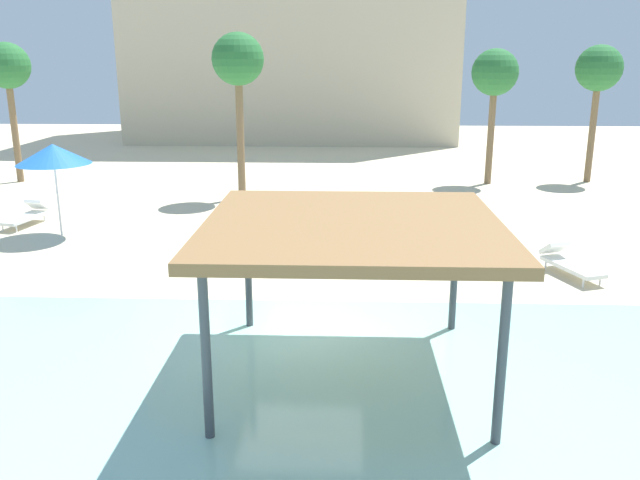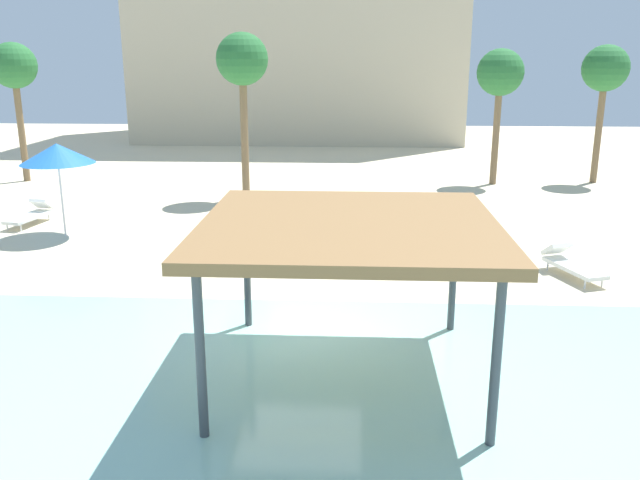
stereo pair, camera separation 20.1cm
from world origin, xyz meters
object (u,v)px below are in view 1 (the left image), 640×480
(beach_umbrella_blue_3, at_px, (53,154))
(lounge_chair_1, at_px, (568,262))
(palm_tree_1, at_px, (238,63))
(palm_tree_3, at_px, (495,75))
(shade_pavilion, at_px, (353,230))
(palm_tree_2, at_px, (599,71))
(lounge_chair_3, at_px, (454,248))
(lounge_chair_2, at_px, (27,215))
(palm_tree_0, at_px, (7,69))

(beach_umbrella_blue_3, relative_size, lounge_chair_1, 1.40)
(lounge_chair_1, relative_size, palm_tree_1, 0.33)
(beach_umbrella_blue_3, distance_m, palm_tree_3, 17.34)
(lounge_chair_1, height_order, palm_tree_3, palm_tree_3)
(shade_pavilion, bearing_deg, palm_tree_2, 60.64)
(lounge_chair_3, bearing_deg, lounge_chair_1, 85.13)
(lounge_chair_2, distance_m, lounge_chair_3, 13.54)
(beach_umbrella_blue_3, xyz_separation_m, palm_tree_3, (14.63, 9.08, 2.01))
(beach_umbrella_blue_3, bearing_deg, lounge_chair_3, -9.84)
(lounge_chair_2, height_order, palm_tree_2, palm_tree_2)
(lounge_chair_1, height_order, lounge_chair_3, same)
(lounge_chair_2, xyz_separation_m, palm_tree_3, (16.30, 7.78, 4.16))
(palm_tree_0, relative_size, palm_tree_3, 1.05)
(beach_umbrella_blue_3, relative_size, lounge_chair_3, 1.40)
(palm_tree_1, bearing_deg, shade_pavilion, -74.26)
(lounge_chair_1, bearing_deg, palm_tree_0, -141.13)
(palm_tree_1, bearing_deg, palm_tree_2, 15.64)
(lounge_chair_3, xyz_separation_m, palm_tree_3, (3.16, 11.07, 4.16))
(shade_pavilion, bearing_deg, palm_tree_1, 105.74)
(palm_tree_1, height_order, palm_tree_2, palm_tree_1)
(beach_umbrella_blue_3, height_order, palm_tree_2, palm_tree_2)
(palm_tree_3, bearing_deg, palm_tree_0, -179.11)
(lounge_chair_2, distance_m, palm_tree_2, 22.73)
(shade_pavilion, distance_m, palm_tree_1, 15.10)
(palm_tree_0, distance_m, palm_tree_1, 10.61)
(shade_pavilion, relative_size, lounge_chair_1, 2.38)
(shade_pavilion, height_order, palm_tree_1, palm_tree_1)
(palm_tree_3, bearing_deg, lounge_chair_1, -92.45)
(beach_umbrella_blue_3, bearing_deg, lounge_chair_2, 142.04)
(palm_tree_1, bearing_deg, lounge_chair_3, -48.14)
(palm_tree_3, bearing_deg, lounge_chair_3, -105.93)
(lounge_chair_2, bearing_deg, shade_pavilion, 55.73)
(lounge_chair_3, relative_size, palm_tree_2, 0.35)
(lounge_chair_2, bearing_deg, palm_tree_2, 121.79)
(lounge_chair_3, height_order, palm_tree_3, palm_tree_3)
(shade_pavilion, height_order, palm_tree_0, palm_tree_0)
(beach_umbrella_blue_3, distance_m, lounge_chair_1, 14.61)
(palm_tree_0, bearing_deg, shade_pavilion, -50.95)
(beach_umbrella_blue_3, height_order, lounge_chair_1, beach_umbrella_blue_3)
(beach_umbrella_blue_3, relative_size, palm_tree_0, 0.48)
(palm_tree_2, distance_m, palm_tree_3, 4.43)
(shade_pavilion, relative_size, palm_tree_3, 0.85)
(shade_pavilion, height_order, beach_umbrella_blue_3, beach_umbrella_blue_3)
(lounge_chair_1, bearing_deg, beach_umbrella_blue_3, -122.38)
(lounge_chair_3, distance_m, palm_tree_0, 20.57)
(lounge_chair_1, xyz_separation_m, lounge_chair_3, (-2.64, 1.14, 0.00))
(shade_pavilion, xyz_separation_m, palm_tree_2, (10.34, 18.38, 2.07))
(shade_pavilion, height_order, lounge_chair_3, shade_pavilion)
(palm_tree_0, distance_m, palm_tree_3, 20.13)
(palm_tree_0, relative_size, palm_tree_1, 0.95)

